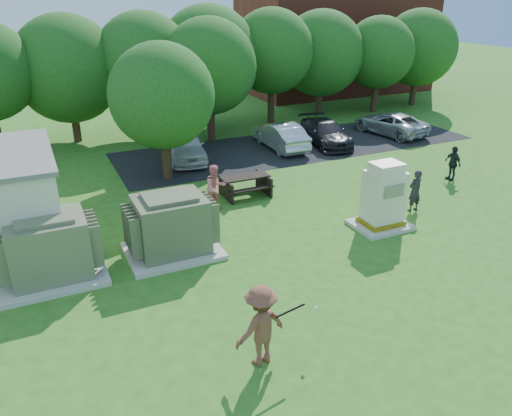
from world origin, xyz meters
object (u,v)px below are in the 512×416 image
batter (261,326)px  picnic_table (245,183)px  person_walking_right (453,163)px  transformer_right (171,226)px  car_dark (325,133)px  person_by_generator (415,191)px  transformer_left (50,249)px  car_silver_a (281,135)px  generator_cabinet (383,200)px  car_white (186,146)px  car_silver_b (390,123)px  person_at_picnic (215,188)px

batter → picnic_table: bearing=-123.3°
person_walking_right → transformer_right: bearing=-81.8°
picnic_table → car_dark: (7.10, 5.02, 0.12)m
person_by_generator → transformer_right: bearing=-8.3°
person_by_generator → transformer_left: bearing=-7.2°
car_silver_a → generator_cabinet: bearing=84.5°
transformer_right → transformer_left: bearing=180.0°
transformer_left → generator_cabinet: generator_cabinet is taller
transformer_right → car_dark: size_ratio=0.66×
car_silver_a → car_white: bearing=-1.2°
car_white → generator_cabinet: bearing=-58.3°
transformer_left → car_silver_b: transformer_left is taller
transformer_right → car_white: bearing=69.8°
person_by_generator → person_walking_right: person_by_generator is taller
person_by_generator → car_silver_a: person_by_generator is taller
transformer_left → person_at_picnic: bearing=23.2°
person_by_generator → person_at_picnic: person_at_picnic is taller
picnic_table → batter: size_ratio=0.99×
transformer_left → person_by_generator: transformer_left is taller
transformer_right → car_silver_b: bearing=28.9°
transformer_right → person_by_generator: transformer_right is taller
person_by_generator → car_silver_a: (-0.83, 9.67, -0.12)m
person_walking_right → person_at_picnic: bearing=-94.4°
batter → person_at_picnic: (2.17, 8.65, -0.08)m
transformer_left → car_dark: 17.29m
transformer_right → car_silver_b: transformer_right is taller
generator_cabinet → car_silver_b: generator_cabinet is taller
car_dark → generator_cabinet: bearing=-102.1°
transformer_left → car_white: bearing=52.4°
batter → person_at_picnic: size_ratio=1.09×
car_silver_b → person_by_generator: bearing=45.3°
transformer_right → person_walking_right: 13.57m
person_at_picnic → car_silver_a: (6.16, 6.33, -0.22)m
picnic_table → person_walking_right: size_ratio=1.28×
generator_cabinet → picnic_table: (-3.28, 4.87, -0.54)m
person_by_generator → car_silver_b: 11.48m
generator_cabinet → car_white: (-4.07, 10.53, -0.33)m
person_by_generator → person_walking_right: 4.46m
transformer_left → car_dark: (15.00, 8.60, -0.31)m
picnic_table → car_white: car_white is taller
person_by_generator → person_at_picnic: bearing=-29.9°
batter → car_silver_b: bearing=-148.1°
person_by_generator → picnic_table: bearing=-42.9°
picnic_table → person_at_picnic: bearing=-151.3°
generator_cabinet → car_dark: bearing=68.9°
person_at_picnic → transformer_right: bearing=-146.3°
person_at_picnic → car_silver_a: 8.84m
transformer_right → batter: transformer_right is taller
car_dark → transformer_left: bearing=-141.1°
transformer_left → person_by_generator: 13.25m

